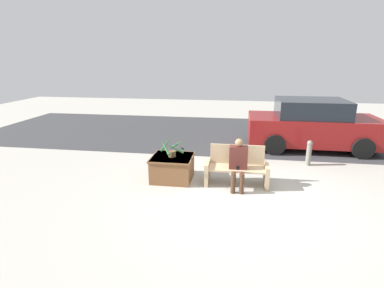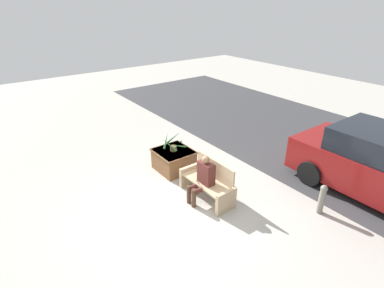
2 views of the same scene
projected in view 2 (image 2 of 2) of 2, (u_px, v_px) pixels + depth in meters
The scene contains 8 objects.
ground_plane at pixel (182, 211), 6.63m from camera, with size 30.00×30.00×0.00m, color #ADA89E.
road_surface at pixel (326, 144), 9.71m from camera, with size 20.00×6.00×0.01m, color #38383A.
bench at pixel (208, 182), 6.98m from camera, with size 1.44×0.55×0.89m.
person_seated at pixel (203, 177), 6.76m from camera, with size 0.41×0.58×1.13m.
planter_box at pixel (174, 159), 8.14m from camera, with size 0.98×0.93×0.58m.
potted_plant at pixel (174, 144), 7.93m from camera, with size 0.63×0.64×0.49m.
parked_car at pixel (383, 166), 6.88m from camera, with size 4.01×1.98×1.59m.
bollard_post at pixel (322, 198), 6.43m from camera, with size 0.15×0.15×0.70m.
Camera 2 is at (4.41, -3.01, 4.22)m, focal length 28.00 mm.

